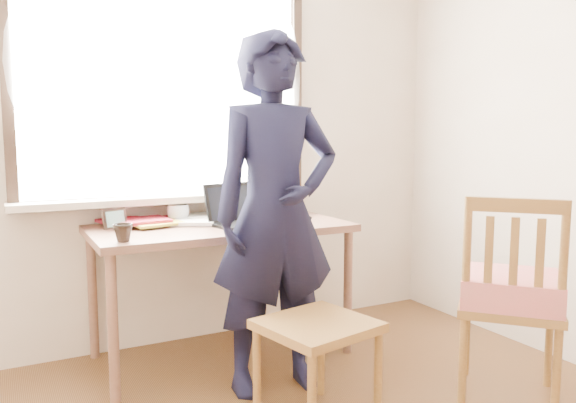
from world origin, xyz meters
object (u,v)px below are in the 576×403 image
desk (221,239)px  side_chair (511,293)px  laptop (238,215)px  mug_dark (123,233)px  work_chair (317,337)px  person (276,214)px  mug_white (178,213)px

desk → side_chair: 1.60m
laptop → side_chair: bearing=-49.8°
mug_dark → work_chair: (0.72, -0.68, -0.43)m
mug_dark → person: bearing=-20.2°
work_chair → side_chair: 1.01m
mug_dark → side_chair: size_ratio=0.09×
desk → laptop: laptop is taller
desk → mug_white: (-0.19, 0.23, 0.13)m
laptop → side_chair: size_ratio=0.39×
laptop → mug_dark: laptop is taller
desk → side_chair: (1.07, -1.18, -0.17)m
mug_dark → person: person is taller
desk → mug_dark: 0.68m
desk → mug_white: size_ratio=11.10×
mug_white → side_chair: side_chair is taller
person → desk: bearing=105.4°
laptop → mug_white: bearing=137.5°
laptop → mug_white: laptop is taller
mug_dark → side_chair: side_chair is taller
desk → mug_dark: bearing=-156.6°
desk → laptop: size_ratio=3.65×
laptop → work_chair: bearing=-89.7°
mug_dark → side_chair: bearing=-28.5°
mug_white → work_chair: (0.29, -1.17, -0.44)m
desk → person: person is taller
laptop → person: (0.00, -0.50, 0.07)m
desk → side_chair: size_ratio=1.43×
mug_white → side_chair: (1.26, -1.41, -0.30)m
mug_dark → person: size_ratio=0.05×
laptop → person: size_ratio=0.22×
side_chair → person: bearing=146.0°
laptop → desk: bearing=162.6°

